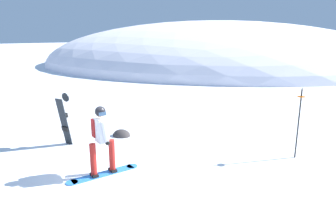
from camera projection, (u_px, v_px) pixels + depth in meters
ground_plane at (117, 173)px, 7.36m from camera, size 300.00×300.00×0.00m
ridge_peak_main at (210, 63)px, 39.28m from camera, size 43.13×38.82×10.60m
snowboarder_main at (101, 139)px, 7.08m from camera, size 0.97×1.68×1.71m
spare_snowboard at (64, 119)px, 9.07m from camera, size 0.28×0.32×1.64m
piste_marker_near at (299, 118)px, 8.03m from camera, size 0.20×0.20×1.99m
rock_dark at (122, 136)px, 10.12m from camera, size 0.63×0.53×0.44m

